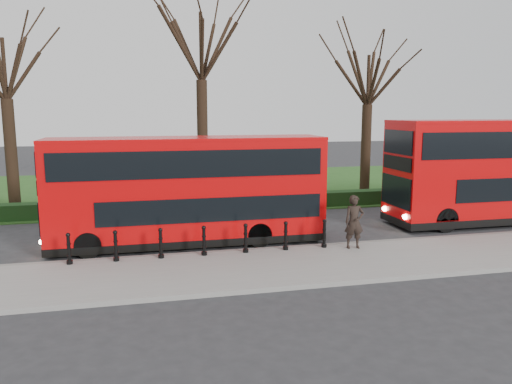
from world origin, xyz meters
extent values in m
plane|color=#28282B|center=(0.00, 0.00, 0.00)|extent=(120.00, 120.00, 0.00)
cube|color=gray|center=(0.00, -3.00, 0.07)|extent=(60.00, 4.00, 0.15)
cube|color=slate|center=(0.00, -1.00, 0.07)|extent=(60.00, 0.25, 0.16)
cube|color=#224D19|center=(0.00, 15.00, 0.03)|extent=(60.00, 18.00, 0.06)
cube|color=black|center=(0.00, 6.80, 0.40)|extent=(60.00, 0.90, 0.80)
cube|color=yellow|center=(0.00, -0.70, 0.01)|extent=(60.00, 0.10, 0.01)
cube|color=yellow|center=(0.00, -0.50, 0.01)|extent=(60.00, 0.10, 0.01)
cylinder|color=black|center=(-8.00, 10.00, 2.86)|extent=(0.60, 0.60, 5.73)
cylinder|color=black|center=(2.00, 10.00, 3.40)|extent=(0.60, 0.60, 6.80)
cylinder|color=black|center=(12.00, 10.00, 2.75)|extent=(0.60, 0.60, 5.49)
cylinder|color=black|center=(-3.90, -1.35, 0.65)|extent=(0.15, 0.15, 1.00)
cylinder|color=black|center=(-2.41, -1.35, 0.65)|extent=(0.15, 0.15, 1.00)
cylinder|color=black|center=(-0.93, -1.35, 0.65)|extent=(0.15, 0.15, 1.00)
cylinder|color=black|center=(0.55, -1.35, 0.65)|extent=(0.15, 0.15, 1.00)
cylinder|color=black|center=(2.03, -1.35, 0.65)|extent=(0.15, 0.15, 1.00)
cylinder|color=black|center=(3.51, -1.35, 0.65)|extent=(0.15, 0.15, 1.00)
cylinder|color=black|center=(4.99, -1.35, 0.65)|extent=(0.15, 0.15, 1.00)
cube|color=#BF0507|center=(0.26, 0.79, 2.23)|extent=(10.34, 2.35, 3.81)
cube|color=black|center=(0.26, 0.79, 0.28)|extent=(10.36, 2.37, 0.28)
cube|color=black|center=(1.01, -0.39, 1.55)|extent=(8.27, 0.04, 0.89)
cube|color=black|center=(0.26, -0.39, 3.24)|extent=(9.77, 0.04, 0.99)
cube|color=black|center=(-4.93, 0.79, 2.54)|extent=(0.06, 2.07, 0.52)
cylinder|color=black|center=(-3.41, -0.24, 0.47)|extent=(0.94, 0.28, 0.94)
cylinder|color=black|center=(-3.41, 1.82, 0.47)|extent=(0.94, 0.28, 0.94)
cylinder|color=black|center=(2.80, -0.24, 0.47)|extent=(0.94, 0.28, 0.94)
cylinder|color=black|center=(2.80, 1.82, 0.47)|extent=(0.94, 0.28, 0.94)
cube|color=black|center=(15.24, 1.37, 0.32)|extent=(11.78, 2.69, 0.32)
cube|color=black|center=(9.33, 1.37, 2.89)|extent=(0.06, 2.35, 0.59)
cylinder|color=black|center=(11.07, 0.19, 0.53)|extent=(1.07, 0.32, 1.07)
cylinder|color=black|center=(11.07, 2.55, 0.53)|extent=(1.07, 0.32, 1.07)
imported|color=black|center=(6.00, -1.70, 1.13)|extent=(0.76, 0.54, 1.96)
camera|label=1|loc=(-1.57, -18.12, 5.14)|focal=35.00mm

